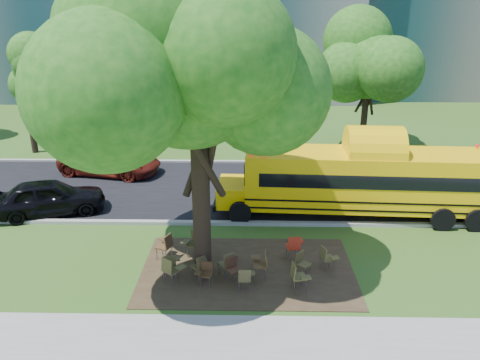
{
  "coord_description": "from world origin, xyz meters",
  "views": [
    {
      "loc": [
        1.02,
        -14.09,
        8.15
      ],
      "look_at": [
        0.68,
        3.13,
        1.88
      ],
      "focal_mm": 35.0,
      "sensor_mm": 36.0,
      "label": 1
    }
  ],
  "objects_px": {
    "chair_4": "(245,277)",
    "black_car": "(49,197)",
    "chair_7": "(298,275)",
    "chair_13": "(294,245)",
    "chair_0": "(171,263)",
    "chair_8": "(166,244)",
    "chair_2": "(200,264)",
    "chair_14": "(327,256)",
    "chair_3": "(206,271)",
    "chair_11": "(228,262)",
    "chair_6": "(262,262)",
    "main_tree": "(198,87)",
    "chair_1": "(171,268)",
    "chair_9": "(195,241)",
    "bg_car_red": "(110,160)",
    "chair_12": "(302,262)",
    "school_bus": "(368,180)",
    "chair_10": "(203,247)",
    "chair_5": "(234,267)"
  },
  "relations": [
    {
      "from": "main_tree",
      "to": "school_bus",
      "type": "relative_size",
      "value": 0.85
    },
    {
      "from": "chair_5",
      "to": "chair_14",
      "type": "bearing_deg",
      "value": 154.46
    },
    {
      "from": "chair_2",
      "to": "chair_14",
      "type": "distance_m",
      "value": 4.15
    },
    {
      "from": "school_bus",
      "to": "chair_12",
      "type": "height_order",
      "value": "school_bus"
    },
    {
      "from": "chair_6",
      "to": "chair_8",
      "type": "xyz_separation_m",
      "value": [
        -3.28,
        1.12,
        0.01
      ]
    },
    {
      "from": "chair_0",
      "to": "chair_11",
      "type": "distance_m",
      "value": 1.84
    },
    {
      "from": "chair_5",
      "to": "school_bus",
      "type": "bearing_deg",
      "value": -175.43
    },
    {
      "from": "chair_4",
      "to": "chair_8",
      "type": "xyz_separation_m",
      "value": [
        -2.76,
        1.93,
        0.09
      ]
    },
    {
      "from": "chair_1",
      "to": "black_car",
      "type": "height_order",
      "value": "black_car"
    },
    {
      "from": "chair_2",
      "to": "chair_13",
      "type": "bearing_deg",
      "value": -21.22
    },
    {
      "from": "chair_9",
      "to": "chair_10",
      "type": "bearing_deg",
      "value": 167.9
    },
    {
      "from": "chair_6",
      "to": "chair_7",
      "type": "relative_size",
      "value": 1.02
    },
    {
      "from": "chair_4",
      "to": "chair_14",
      "type": "height_order",
      "value": "chair_14"
    },
    {
      "from": "chair_0",
      "to": "chair_4",
      "type": "bearing_deg",
      "value": -28.77
    },
    {
      "from": "chair_4",
      "to": "black_car",
      "type": "height_order",
      "value": "black_car"
    },
    {
      "from": "chair_11",
      "to": "chair_12",
      "type": "height_order",
      "value": "chair_11"
    },
    {
      "from": "chair_1",
      "to": "chair_11",
      "type": "relative_size",
      "value": 1.06
    },
    {
      "from": "chair_5",
      "to": "chair_6",
      "type": "height_order",
      "value": "chair_6"
    },
    {
      "from": "chair_7",
      "to": "chair_13",
      "type": "height_order",
      "value": "chair_13"
    },
    {
      "from": "chair_6",
      "to": "main_tree",
      "type": "bearing_deg",
      "value": 86.75
    },
    {
      "from": "chair_7",
      "to": "chair_11",
      "type": "height_order",
      "value": "chair_7"
    },
    {
      "from": "main_tree",
      "to": "chair_11",
      "type": "xyz_separation_m",
      "value": [
        0.82,
        -0.14,
        -5.54
      ]
    },
    {
      "from": "chair_9",
      "to": "chair_14",
      "type": "relative_size",
      "value": 1.12
    },
    {
      "from": "chair_0",
      "to": "chair_11",
      "type": "height_order",
      "value": "chair_11"
    },
    {
      "from": "chair_4",
      "to": "chair_11",
      "type": "bearing_deg",
      "value": 122.99
    },
    {
      "from": "chair_0",
      "to": "chair_4",
      "type": "relative_size",
      "value": 1.02
    },
    {
      "from": "chair_12",
      "to": "chair_14",
      "type": "distance_m",
      "value": 0.92
    },
    {
      "from": "chair_13",
      "to": "black_car",
      "type": "distance_m",
      "value": 10.62
    },
    {
      "from": "school_bus",
      "to": "chair_8",
      "type": "distance_m",
      "value": 8.67
    },
    {
      "from": "chair_1",
      "to": "chair_9",
      "type": "relative_size",
      "value": 0.99
    },
    {
      "from": "chair_6",
      "to": "chair_7",
      "type": "xyz_separation_m",
      "value": [
        1.07,
        -0.74,
        -0.01
      ]
    },
    {
      "from": "chair_6",
      "to": "chair_12",
      "type": "distance_m",
      "value": 1.3
    },
    {
      "from": "chair_5",
      "to": "chair_8",
      "type": "xyz_separation_m",
      "value": [
        -2.39,
        1.4,
        0.06
      ]
    },
    {
      "from": "chair_8",
      "to": "chair_13",
      "type": "distance_m",
      "value": 4.42
    },
    {
      "from": "chair_0",
      "to": "bg_car_red",
      "type": "height_order",
      "value": "bg_car_red"
    },
    {
      "from": "chair_2",
      "to": "chair_11",
      "type": "relative_size",
      "value": 0.95
    },
    {
      "from": "chair_3",
      "to": "chair_8",
      "type": "relative_size",
      "value": 0.81
    },
    {
      "from": "chair_4",
      "to": "chair_10",
      "type": "relative_size",
      "value": 1.03
    },
    {
      "from": "chair_8",
      "to": "bg_car_red",
      "type": "height_order",
      "value": "bg_car_red"
    },
    {
      "from": "main_tree",
      "to": "school_bus",
      "type": "xyz_separation_m",
      "value": [
        6.34,
        4.78,
        -4.48
      ]
    },
    {
      "from": "chair_10",
      "to": "chair_2",
      "type": "bearing_deg",
      "value": 15.08
    },
    {
      "from": "chair_2",
      "to": "chair_8",
      "type": "bearing_deg",
      "value": 94.71
    },
    {
      "from": "chair_14",
      "to": "chair_5",
      "type": "bearing_deg",
      "value": -94.5
    },
    {
      "from": "chair_4",
      "to": "chair_8",
      "type": "bearing_deg",
      "value": 143.91
    },
    {
      "from": "bg_car_red",
      "to": "chair_7",
      "type": "bearing_deg",
      "value": -129.27
    },
    {
      "from": "chair_11",
      "to": "chair_6",
      "type": "bearing_deg",
      "value": -37.61
    },
    {
      "from": "chair_2",
      "to": "chair_4",
      "type": "height_order",
      "value": "chair_2"
    },
    {
      "from": "chair_8",
      "to": "black_car",
      "type": "xyz_separation_m",
      "value": [
        -5.54,
        3.73,
        0.17
      ]
    },
    {
      "from": "chair_8",
      "to": "bg_car_red",
      "type": "xyz_separation_m",
      "value": [
        -4.43,
        8.97,
        0.13
      ]
    },
    {
      "from": "chair_0",
      "to": "chair_12",
      "type": "height_order",
      "value": "chair_12"
    }
  ]
}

